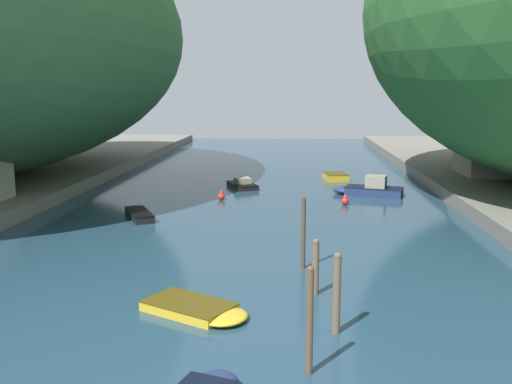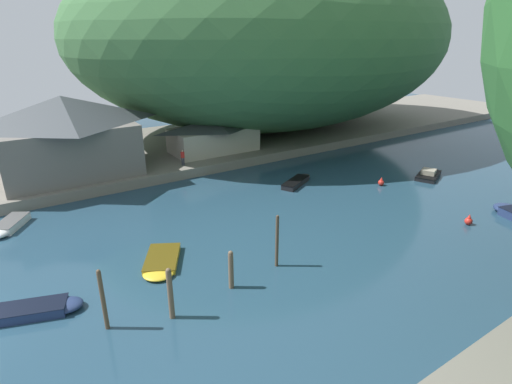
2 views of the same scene
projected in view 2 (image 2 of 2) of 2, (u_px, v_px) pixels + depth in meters
water_surface at (371, 204)px, 35.23m from camera, size 130.00×130.00×0.00m
left_bank at (226, 139)px, 55.27m from camera, size 22.00×120.00×1.01m
hillside_left at (274, 38)px, 55.87m from camera, size 40.12×56.17×25.06m
waterfront_building at (66, 134)px, 38.56m from camera, size 9.78×12.99×7.64m
boathouse_shed at (213, 134)px, 46.98m from camera, size 5.66×10.59×3.99m
boat_moored_right at (8, 226)px, 30.42m from camera, size 4.12×3.30×0.60m
boat_cabin_cruiser at (298, 181)px, 40.10m from camera, size 3.34×4.96×0.52m
boat_navy_launch at (43, 309)px, 21.28m from camera, size 2.73×4.56×0.57m
boat_small_dinghy at (429, 174)px, 42.05m from camera, size 3.57×5.11×0.94m
boat_mid_channel at (161, 263)px, 25.70m from camera, size 4.77×3.84×0.40m
mooring_post_nearest at (103, 300)px, 19.63m from camera, size 0.22×0.22×3.46m
mooring_post_second at (170, 293)px, 20.49m from camera, size 0.29×0.29×3.01m
mooring_post_middle at (231, 269)px, 23.09m from camera, size 0.31×0.31×2.46m
mooring_post_fourth at (277, 241)px, 25.11m from camera, size 0.21×0.21×3.60m
channel_buoy_near at (469, 221)px, 31.27m from camera, size 0.59×0.59×0.88m
channel_buoy_far at (381, 182)px, 39.48m from camera, size 0.58×0.58×0.88m
person_on_quay at (118, 168)px, 38.54m from camera, size 0.35×0.44×1.69m
person_by_boathouse at (183, 157)px, 42.03m from camera, size 0.33×0.43×1.69m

